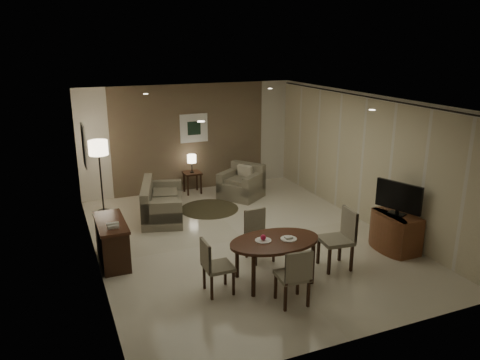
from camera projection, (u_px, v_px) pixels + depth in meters
name	position (u px, v px, depth m)	size (l,w,h in m)	color
room_shell	(236.00, 167.00, 9.10)	(5.50, 7.00, 2.70)	beige
taupe_accent	(190.00, 138.00, 11.82)	(3.96, 0.03, 2.70)	brown
curtain_wall	(362.00, 161.00, 9.74)	(0.08, 6.70, 2.58)	beige
curtain_rod	(367.00, 97.00, 9.36)	(0.03, 0.03, 6.80)	black
art_back_frame	(194.00, 128.00, 11.77)	(0.72, 0.03, 0.72)	silver
art_back_canvas	(194.00, 128.00, 11.75)	(0.34, 0.01, 0.34)	black
art_left_frame	(84.00, 146.00, 8.66)	(0.03, 0.60, 0.80)	silver
art_left_canvas	(85.00, 146.00, 8.66)	(0.01, 0.46, 0.64)	gray
downlight_nl	(201.00, 122.00, 6.25)	(0.10, 0.10, 0.01)	white
downlight_nr	(372.00, 110.00, 7.28)	(0.10, 0.10, 0.01)	white
downlight_fl	(146.00, 94.00, 9.43)	(0.10, 0.10, 0.01)	white
downlight_fr	(270.00, 89.00, 10.47)	(0.10, 0.10, 0.01)	white
console_desk	(112.00, 242.00, 8.11)	(0.48, 1.20, 0.75)	#471F17
telephone	(113.00, 225.00, 7.72)	(0.20, 0.14, 0.09)	white
tv_cabinet	(396.00, 232.00, 8.59)	(0.48, 0.90, 0.70)	brown
flat_tv	(399.00, 197.00, 8.39)	(0.06, 0.88, 0.60)	black
dining_table	(274.00, 260.00, 7.48)	(1.49, 0.93, 0.70)	#471F17
chair_near	(292.00, 275.00, 6.80)	(0.44, 0.44, 0.90)	gray
chair_far	(260.00, 236.00, 8.16)	(0.43, 0.43, 0.88)	gray
chair_left	(218.00, 266.00, 7.10)	(0.42, 0.42, 0.87)	gray
chair_right	(336.00, 239.00, 7.86)	(0.50, 0.50, 1.03)	gray
plate_a	(263.00, 240.00, 7.35)	(0.26, 0.26, 0.02)	white
plate_b	(289.00, 239.00, 7.41)	(0.26, 0.26, 0.02)	white
fruit_apple	(263.00, 237.00, 7.34)	(0.09, 0.09, 0.09)	#CA1740
napkin	(289.00, 238.00, 7.40)	(0.12, 0.08, 0.03)	white
round_rug	(209.00, 209.00, 10.74)	(1.33, 1.33, 0.01)	#453E26
sofa	(163.00, 200.00, 10.14)	(0.83, 1.67, 0.79)	gray
armchair	(241.00, 182.00, 11.42)	(0.91, 0.86, 0.81)	gray
side_table	(192.00, 183.00, 11.82)	(0.43, 0.43, 0.54)	#321E10
table_lamp	(192.00, 163.00, 11.67)	(0.22, 0.22, 0.50)	#FFEAC1
floor_lamp	(101.00, 177.00, 10.34)	(0.42, 0.42, 1.64)	#FFE5B7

